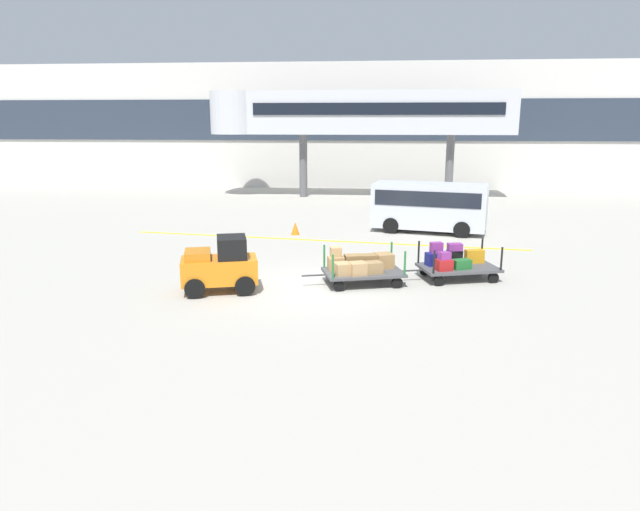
# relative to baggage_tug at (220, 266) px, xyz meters

# --- Properties ---
(ground_plane) EXTENTS (120.00, 120.00, 0.00)m
(ground_plane) POSITION_rel_baggage_tug_xyz_m (2.62, 0.66, -0.75)
(ground_plane) COLOR #B2ADA0
(apron_lead_line) EXTENTS (16.13, 2.28, 0.01)m
(apron_lead_line) POSITION_rel_baggage_tug_xyz_m (2.16, 7.28, -0.75)
(apron_lead_line) COLOR yellow
(apron_lead_line) RESTS_ON ground_plane
(terminal_building) EXTENTS (55.78, 2.51, 8.66)m
(terminal_building) POSITION_rel_baggage_tug_xyz_m (2.62, 26.64, 3.58)
(terminal_building) COLOR silver
(terminal_building) RESTS_ON ground_plane
(jet_bridge) EXTENTS (18.55, 3.00, 6.50)m
(jet_bridge) POSITION_rel_baggage_tug_xyz_m (2.56, 20.65, 4.39)
(jet_bridge) COLOR silver
(jet_bridge) RESTS_ON ground_plane
(baggage_tug) EXTENTS (2.32, 1.71, 1.58)m
(baggage_tug) POSITION_rel_baggage_tug_xyz_m (0.00, 0.00, 0.00)
(baggage_tug) COLOR orange
(baggage_tug) RESTS_ON ground_plane
(baggage_cart_lead) EXTENTS (3.08, 1.98, 1.10)m
(baggage_cart_lead) POSITION_rel_baggage_tug_xyz_m (3.93, 1.18, -0.23)
(baggage_cart_lead) COLOR #4C4C4F
(baggage_cart_lead) RESTS_ON ground_plane
(baggage_cart_middle) EXTENTS (3.08, 1.98, 1.12)m
(baggage_cart_middle) POSITION_rel_baggage_tug_xyz_m (6.76, 2.00, -0.24)
(baggage_cart_middle) COLOR #4C4C4F
(baggage_cart_middle) RESTS_ON ground_plane
(shuttle_van) EXTENTS (5.11, 2.94, 2.10)m
(shuttle_van) POSITION_rel_baggage_tug_xyz_m (6.66, 9.61, 0.48)
(shuttle_van) COLOR silver
(shuttle_van) RESTS_ON ground_plane
(safety_cone_near) EXTENTS (0.36, 0.36, 0.55)m
(safety_cone_near) POSITION_rel_baggage_tug_xyz_m (0.95, 8.40, -0.48)
(safety_cone_near) COLOR orange
(safety_cone_near) RESTS_ON ground_plane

